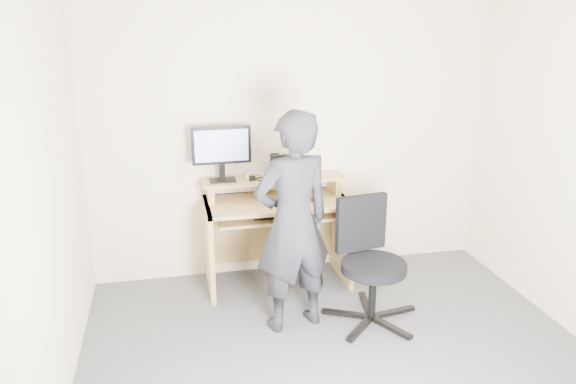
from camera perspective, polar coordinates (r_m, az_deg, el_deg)
name	(u,v)px	position (r m, az deg, el deg)	size (l,w,h in m)	color
ground	(352,379)	(3.82, 6.54, -18.38)	(3.50, 3.50, 0.00)	#5B5B60
back_wall	(292,134)	(4.88, 0.46, 5.95)	(3.50, 0.02, 2.50)	beige
desk	(275,220)	(4.82, -1.30, -2.88)	(1.20, 0.60, 0.91)	tan
monitor	(221,149)	(4.63, -6.77, 4.39)	(0.49, 0.14, 0.46)	black
external_drive	(276,166)	(4.74, -1.24, 2.63)	(0.07, 0.13, 0.20)	black
travel_mug	(285,167)	(4.79, -0.29, 2.60)	(0.08, 0.08, 0.17)	#BDBCC1
smartphone	(303,176)	(4.81, 1.50, 1.66)	(0.07, 0.13, 0.01)	black
charger	(252,178)	(4.69, -3.65, 1.38)	(0.04, 0.04, 0.04)	black
headphones	(255,176)	(4.78, -3.33, 1.59)	(0.16, 0.16, 0.02)	silver
keyboard	(281,214)	(4.63, -0.72, -2.21)	(0.46, 0.18, 0.03)	black
mouse	(316,200)	(4.65, 2.89, -0.79)	(0.10, 0.06, 0.04)	black
office_chair	(369,257)	(4.26, 8.24, -6.57)	(0.73, 0.72, 0.92)	black
person	(293,223)	(4.00, 0.50, -3.17)	(0.60, 0.39, 1.63)	black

